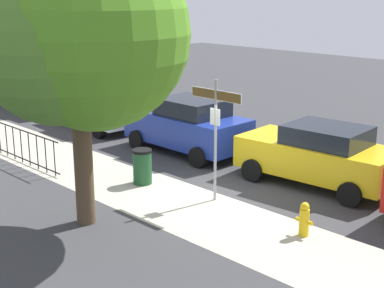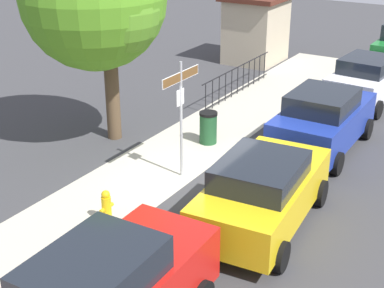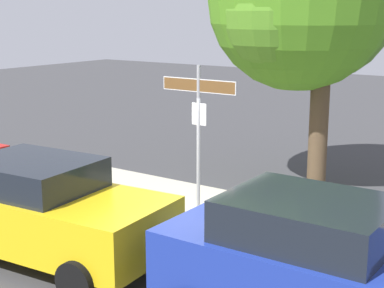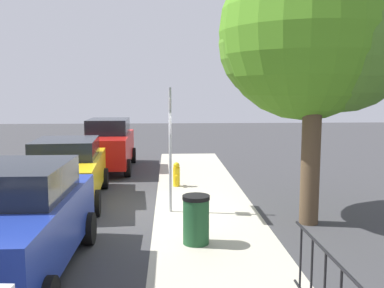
% 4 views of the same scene
% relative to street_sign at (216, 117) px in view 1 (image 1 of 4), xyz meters
% --- Properties ---
extents(ground_plane, '(60.00, 60.00, 0.00)m').
position_rel_street_sign_xyz_m(ground_plane, '(0.06, -0.40, -2.18)').
color(ground_plane, '#38383A').
extents(sidewalk_strip, '(24.00, 2.60, 0.00)m').
position_rel_street_sign_xyz_m(sidewalk_strip, '(2.06, 0.90, -2.17)').
color(sidewalk_strip, '#B2AC99').
rests_on(sidewalk_strip, ground_plane).
extents(street_sign, '(1.64, 0.07, 3.12)m').
position_rel_street_sign_xyz_m(street_sign, '(0.00, 0.00, 0.00)').
color(street_sign, '#9EA0A5').
rests_on(street_sign, ground_plane).
extents(shade_tree, '(4.04, 4.36, 6.38)m').
position_rel_street_sign_xyz_m(shade_tree, '(0.60, 3.24, 2.06)').
color(shade_tree, '#4C3B28').
rests_on(shade_tree, ground_plane).
extents(car_yellow, '(4.45, 2.36, 1.70)m').
position_rel_street_sign_xyz_m(car_yellow, '(-1.19, -2.88, -1.30)').
color(car_yellow, gold).
rests_on(car_yellow, ground_plane).
extents(car_blue, '(4.26, 2.09, 1.82)m').
position_rel_street_sign_xyz_m(car_blue, '(3.61, -2.57, -1.25)').
color(car_blue, navy).
rests_on(car_blue, ground_plane).
extents(car_white, '(4.17, 2.26, 1.73)m').
position_rel_street_sign_xyz_m(car_white, '(8.42, -2.52, -1.29)').
color(car_white, white).
rests_on(car_white, ground_plane).
extents(car_green, '(4.47, 2.25, 2.15)m').
position_rel_street_sign_xyz_m(car_green, '(13.21, -2.84, -1.11)').
color(car_green, '#1A722B').
rests_on(car_green, ground_plane).
extents(iron_fence, '(5.28, 0.04, 1.07)m').
position_rel_street_sign_xyz_m(iron_fence, '(6.92, 1.90, -1.62)').
color(iron_fence, black).
rests_on(iron_fence, ground_plane).
extents(fire_hydrant, '(0.42, 0.22, 0.78)m').
position_rel_street_sign_xyz_m(fire_hydrant, '(-2.86, 0.20, -1.79)').
color(fire_hydrant, yellow).
rests_on(fire_hydrant, ground_plane).
extents(trash_bin, '(0.55, 0.55, 0.98)m').
position_rel_street_sign_xyz_m(trash_bin, '(2.28, 0.50, -1.68)').
color(trash_bin, '#1E4C28').
rests_on(trash_bin, ground_plane).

